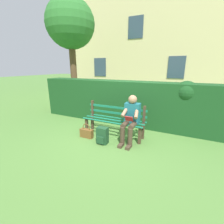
# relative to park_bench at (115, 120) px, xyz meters

# --- Properties ---
(ground) EXTENTS (60.00, 60.00, 0.00)m
(ground) POSITION_rel_park_bench_xyz_m (0.00, 0.06, -0.45)
(ground) COLOR #517F38
(park_bench) EXTENTS (1.76, 0.47, 0.91)m
(park_bench) POSITION_rel_park_bench_xyz_m (0.00, 0.00, 0.00)
(park_bench) COLOR #4C3828
(park_bench) RESTS_ON ground
(person_seated) EXTENTS (0.44, 0.73, 1.20)m
(person_seated) POSITION_rel_park_bench_xyz_m (-0.53, 0.17, 0.20)
(person_seated) COLOR #1E6672
(person_seated) RESTS_ON ground
(hedge_backdrop) EXTENTS (6.25, 0.73, 1.52)m
(hedge_backdrop) POSITION_rel_park_bench_xyz_m (0.13, -1.09, 0.30)
(hedge_backdrop) COLOR #19471E
(hedge_backdrop) RESTS_ON ground
(tree) EXTENTS (2.23, 2.12, 4.75)m
(tree) POSITION_rel_park_bench_xyz_m (3.28, -2.34, 3.15)
(tree) COLOR brown
(tree) RESTS_ON ground
(building_facade) EXTENTS (9.79, 2.87, 6.58)m
(building_facade) POSITION_rel_park_bench_xyz_m (1.39, -7.33, 2.85)
(building_facade) COLOR beige
(building_facade) RESTS_ON ground
(backpack) EXTENTS (0.27, 0.25, 0.43)m
(backpack) POSITION_rel_park_bench_xyz_m (0.06, 0.60, -0.24)
(backpack) COLOR #1E4728
(backpack) RESTS_ON ground
(handbag) EXTENTS (0.37, 0.14, 0.40)m
(handbag) POSITION_rel_park_bench_xyz_m (0.62, 0.49, -0.31)
(handbag) COLOR brown
(handbag) RESTS_ON ground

